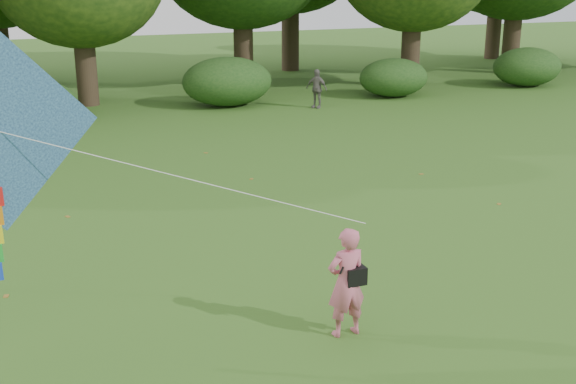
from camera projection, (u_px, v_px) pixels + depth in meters
name	position (u px, v px, depth m)	size (l,w,h in m)	color
ground	(377.00, 317.00, 11.04)	(100.00, 100.00, 0.00)	#265114
man_kite_flyer	(346.00, 282.00, 10.27)	(0.60, 0.39, 1.64)	#C65D73
bystander_right	(316.00, 89.00, 27.34)	(0.86, 0.36, 1.47)	slate
crossbody_bag	(355.00, 275.00, 10.25)	(0.43, 0.20, 0.68)	black
shrub_band	(131.00, 90.00, 26.19)	(39.15, 3.22, 1.88)	#264919
fallen_leaves	(347.00, 245.00, 13.87)	(11.18, 14.44, 0.01)	olive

